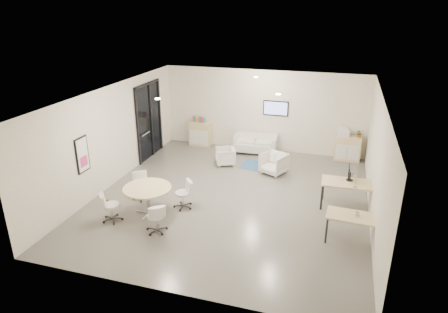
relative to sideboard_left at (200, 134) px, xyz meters
The scene contains 21 objects.
room_shell 5.08m from the sideboard_left, 58.99° to the right, with size 9.60×10.60×4.80m.
glass_door 2.45m from the sideboard_left, 128.86° to the right, with size 0.09×1.90×2.85m.
artwork 6.11m from the sideboard_left, 103.65° to the right, with size 0.05×0.54×1.04m.
wall_tv 3.31m from the sideboard_left, ahead, with size 0.98×0.06×0.58m.
ceiling_spots 4.94m from the sideboard_left, 55.42° to the right, with size 3.14×4.14×0.03m.
sideboard_left is the anchor object (origin of this frame).
sideboard_right 5.87m from the sideboard_left, ahead, with size 0.95×0.46×0.95m.
books 0.61m from the sideboard_left, behind, with size 0.51×0.14×0.22m.
printer 5.66m from the sideboard_left, ahead, with size 0.50×0.43×0.32m.
loveseat 2.40m from the sideboard_left, ahead, with size 1.71×0.93×0.63m.
blue_rug 3.36m from the sideboard_left, 28.11° to the right, with size 1.47×0.98×0.01m, color #294F80.
armchair_left 2.36m from the sideboard_left, 47.43° to the right, with size 0.67×0.63×0.69m, color silver.
armchair_right 4.00m from the sideboard_left, 30.59° to the right, with size 0.78×0.73×0.80m, color silver.
desk_rear 7.10m from the sideboard_left, 33.18° to the right, with size 1.56×0.81×0.80m.
desk_front 8.31m from the sideboard_left, 42.88° to the right, with size 1.39×0.76×0.70m.
monitor 7.00m from the sideboard_left, 32.33° to the right, with size 0.20×0.50×0.44m.
round_table 5.92m from the sideboard_left, 84.36° to the right, with size 1.34×1.34×0.82m.
meeting_chairs 5.91m from the sideboard_left, 84.36° to the right, with size 2.39×2.39×0.82m.
plant_cabinet 6.27m from the sideboard_left, ahead, with size 0.27×0.30×0.23m, color #3F7F3F.
plant_floor 6.01m from the sideboard_left, 96.98° to the right, with size 0.16×0.30×0.13m, color #3F7F3F.
cup 8.32m from the sideboard_left, 42.44° to the right, with size 0.11×0.09×0.11m, color white.
Camera 1 is at (2.96, -10.55, 5.61)m, focal length 32.00 mm.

